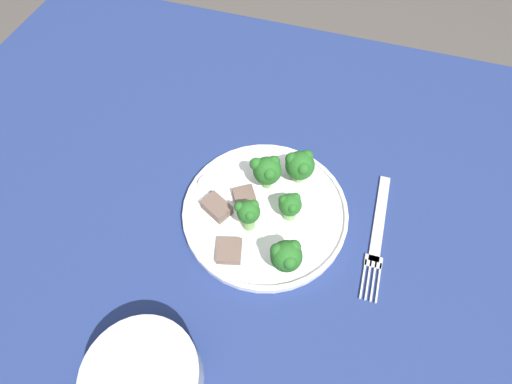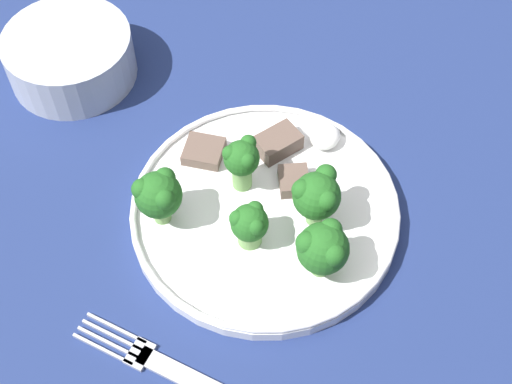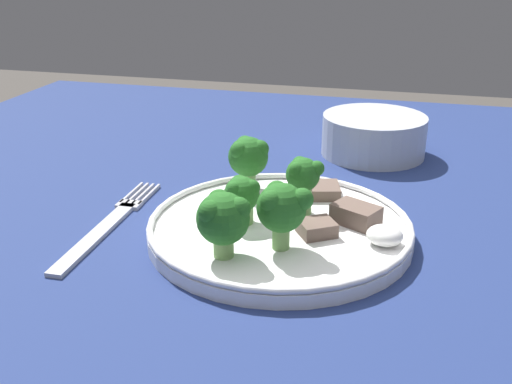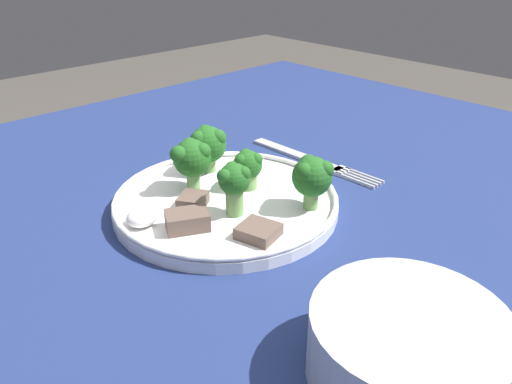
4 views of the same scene
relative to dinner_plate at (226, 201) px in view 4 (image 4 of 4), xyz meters
The scene contains 13 objects.
table 0.13m from the dinner_plate, 61.56° to the left, with size 1.18×1.01×0.78m.
dinner_plate is the anchor object (origin of this frame).
fork 0.16m from the dinner_plate, behind, with size 0.02×0.20×0.00m.
cream_bowl 0.26m from the dinner_plate, 75.81° to the left, with size 0.13×0.13×0.05m.
broccoli_floret_near_rim_left 0.10m from the dinner_plate, 123.40° to the left, with size 0.04×0.04×0.06m.
broccoli_floret_center_left 0.08m from the dinner_plate, 114.88° to the right, with size 0.04×0.04×0.06m.
broccoli_floret_back_left 0.05m from the dinner_plate, behind, with size 0.03×0.03×0.04m.
broccoli_floret_front_left 0.05m from the dinner_plate, 64.53° to the left, with size 0.03×0.03×0.06m.
broccoli_floret_center_back 0.06m from the dinner_plate, 76.39° to the right, with size 0.04×0.04×0.06m.
meat_slice_front_slice 0.07m from the dinner_plate, 17.45° to the left, with size 0.05×0.04×0.02m.
meat_slice_middle_slice 0.08m from the dinner_plate, 68.28° to the left, with size 0.04×0.04×0.01m.
meat_slice_rear_slice 0.04m from the dinner_plate, 17.15° to the right, with size 0.04×0.04×0.01m.
sauce_dollop 0.10m from the dinner_plate, ahead, with size 0.03×0.03×0.02m.
Camera 4 is at (0.28, 0.31, 1.04)m, focal length 35.00 mm.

